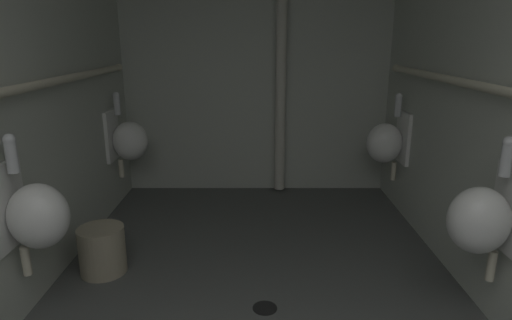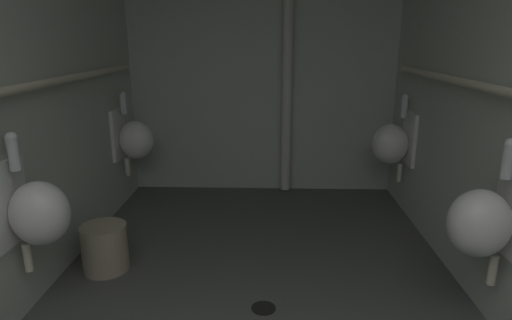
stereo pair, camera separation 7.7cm
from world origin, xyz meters
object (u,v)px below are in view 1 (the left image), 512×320
at_px(urinal_right_far, 387,142).
at_px(standpipe_back_wall, 281,54).
at_px(urinal_right_mid, 483,218).
at_px(floor_drain, 264,308).
at_px(waste_bin, 102,250).
at_px(urinal_left_far, 127,140).
at_px(urinal_left_mid, 33,214).

height_order(urinal_right_far, standpipe_back_wall, standpipe_back_wall).
height_order(urinal_right_mid, standpipe_back_wall, standpipe_back_wall).
relative_size(floor_drain, waste_bin, 0.45).
relative_size(urinal_left_far, standpipe_back_wall, 0.29).
height_order(urinal_left_far, floor_drain, urinal_left_far).
xyz_separation_m(floor_drain, waste_bin, (-1.05, 0.41, 0.15)).
xyz_separation_m(urinal_left_mid, urinal_left_far, (0.00, 1.67, 0.00)).
bearing_deg(urinal_left_far, waste_bin, -83.84).
bearing_deg(waste_bin, urinal_left_far, 96.16).
bearing_deg(urinal_right_mid, urinal_left_far, 142.45).
bearing_deg(urinal_left_far, urinal_right_mid, -37.55).
bearing_deg(floor_drain, waste_bin, 158.81).
bearing_deg(urinal_left_far, floor_drain, -53.04).
bearing_deg(standpipe_back_wall, urinal_left_mid, -122.93).
distance_m(urinal_left_mid, urinal_right_far, 2.74).
relative_size(standpipe_back_wall, waste_bin, 8.46).
relative_size(urinal_left_far, floor_drain, 5.39).
distance_m(urinal_right_mid, urinal_right_far, 1.64).
relative_size(standpipe_back_wall, floor_drain, 18.73).
distance_m(urinal_right_far, standpipe_back_wall, 1.24).
relative_size(urinal_right_mid, standpipe_back_wall, 0.29).
distance_m(urinal_left_mid, standpipe_back_wall, 2.59).
distance_m(urinal_left_mid, urinal_right_mid, 2.24).
bearing_deg(standpipe_back_wall, waste_bin, -128.03).
bearing_deg(standpipe_back_wall, urinal_left_far, -162.70).
xyz_separation_m(urinal_left_mid, urinal_right_mid, (2.24, -0.05, 0.00)).
xyz_separation_m(urinal_left_mid, standpipe_back_wall, (1.35, 2.09, 0.71)).
relative_size(urinal_left_mid, urinal_right_mid, 1.00).
distance_m(floor_drain, waste_bin, 1.13).
bearing_deg(waste_bin, urinal_left_mid, -103.48).
height_order(urinal_left_mid, floor_drain, urinal_left_mid).
bearing_deg(urinal_right_far, floor_drain, -126.00).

